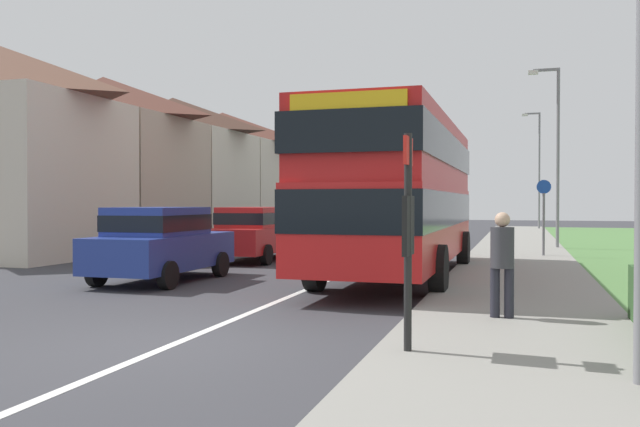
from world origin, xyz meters
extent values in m
plane|color=#38383D|center=(0.00, 0.00, 0.00)|extent=(120.00, 120.00, 0.00)
cube|color=silver|center=(0.00, 8.00, 0.00)|extent=(0.14, 60.00, 0.01)
cube|color=gray|center=(4.20, 6.00, 0.06)|extent=(3.20, 68.00, 0.12)
cube|color=red|center=(1.48, 7.96, 1.32)|extent=(2.50, 9.95, 1.65)
cube|color=red|center=(1.48, 7.96, 2.92)|extent=(2.45, 9.76, 1.55)
cube|color=black|center=(1.48, 7.96, 1.65)|extent=(2.52, 10.00, 0.76)
cube|color=black|center=(1.48, 7.96, 3.00)|extent=(2.52, 10.00, 0.72)
cube|color=gold|center=(1.48, 3.04, 3.42)|extent=(2.00, 0.08, 0.44)
cylinder|color=black|center=(0.23, 11.05, 0.50)|extent=(0.30, 1.00, 1.00)
cylinder|color=black|center=(2.73, 11.05, 0.50)|extent=(0.30, 1.00, 1.00)
cylinder|color=black|center=(0.23, 5.23, 0.50)|extent=(0.30, 1.00, 1.00)
cylinder|color=black|center=(2.73, 5.23, 0.50)|extent=(0.30, 1.00, 1.00)
cube|color=navy|center=(-3.61, 5.76, 0.68)|extent=(1.76, 4.00, 0.77)
cube|color=navy|center=(-3.61, 5.56, 1.38)|extent=(1.55, 2.20, 0.63)
cube|color=black|center=(-3.61, 5.56, 1.35)|extent=(1.59, 2.22, 0.35)
cylinder|color=black|center=(-4.48, 7.01, 0.30)|extent=(0.20, 0.60, 0.60)
cylinder|color=black|center=(-2.75, 7.01, 0.30)|extent=(0.20, 0.60, 0.60)
cylinder|color=black|center=(-4.48, 4.52, 0.30)|extent=(0.20, 0.60, 0.60)
cylinder|color=black|center=(-2.75, 4.52, 0.30)|extent=(0.20, 0.60, 0.60)
cube|color=#B21E1E|center=(-3.60, 11.37, 0.67)|extent=(1.76, 4.45, 0.75)
cube|color=#B21E1E|center=(-3.60, 11.15, 1.35)|extent=(1.54, 2.45, 0.61)
cube|color=black|center=(-3.60, 11.15, 1.32)|extent=(1.58, 2.47, 0.34)
cylinder|color=black|center=(-4.46, 12.75, 0.30)|extent=(0.20, 0.60, 0.60)
cylinder|color=black|center=(-2.74, 12.75, 0.30)|extent=(0.20, 0.60, 0.60)
cylinder|color=black|center=(-4.46, 9.99, 0.30)|extent=(0.20, 0.60, 0.60)
cylinder|color=black|center=(-2.74, 9.99, 0.30)|extent=(0.20, 0.60, 0.60)
cube|color=slate|center=(-3.66, 16.99, 0.68)|extent=(1.80, 4.53, 0.76)
cube|color=slate|center=(-3.66, 16.76, 1.37)|extent=(1.58, 2.49, 0.62)
cube|color=black|center=(-3.66, 16.76, 1.34)|extent=(1.62, 2.52, 0.35)
cylinder|color=black|center=(-4.54, 18.39, 0.30)|extent=(0.20, 0.60, 0.60)
cylinder|color=black|center=(-2.78, 18.39, 0.30)|extent=(0.20, 0.60, 0.60)
cylinder|color=black|center=(-4.54, 15.59, 0.30)|extent=(0.20, 0.60, 0.60)
cylinder|color=black|center=(-2.78, 15.59, 0.30)|extent=(0.20, 0.60, 0.60)
cube|color=black|center=(-3.66, 22.28, 0.70)|extent=(1.82, 4.49, 0.79)
cube|color=black|center=(-3.66, 22.05, 1.42)|extent=(1.60, 2.47, 0.65)
cube|color=black|center=(-3.66, 22.05, 1.38)|extent=(1.63, 2.50, 0.36)
cylinder|color=black|center=(-4.55, 23.67, 0.30)|extent=(0.20, 0.60, 0.60)
cylinder|color=black|center=(-2.77, 23.67, 0.30)|extent=(0.20, 0.60, 0.60)
cylinder|color=black|center=(-4.55, 20.88, 0.30)|extent=(0.20, 0.60, 0.60)
cylinder|color=black|center=(-2.77, 20.88, 0.30)|extent=(0.20, 0.60, 0.60)
cylinder|color=#23232D|center=(3.88, 2.47, 0.42)|extent=(0.14, 0.14, 0.85)
cylinder|color=#23232D|center=(4.08, 2.47, 0.42)|extent=(0.14, 0.14, 0.85)
cylinder|color=#333338|center=(3.98, 2.47, 1.15)|extent=(0.34, 0.34, 0.60)
sphere|color=tan|center=(3.98, 2.47, 1.56)|extent=(0.22, 0.22, 0.22)
cylinder|color=black|center=(3.00, -0.06, 1.30)|extent=(0.09, 0.09, 2.60)
cube|color=red|center=(3.00, -0.06, 2.40)|extent=(0.04, 0.44, 0.32)
cube|color=black|center=(3.00, -0.04, 1.55)|extent=(0.06, 0.52, 0.68)
cylinder|color=slate|center=(4.95, 14.43, 1.05)|extent=(0.08, 0.08, 2.10)
cylinder|color=blue|center=(4.95, 14.43, 2.30)|extent=(0.44, 0.03, 0.44)
cylinder|color=slate|center=(5.58, 18.51, 3.41)|extent=(0.12, 0.12, 6.83)
cube|color=slate|center=(5.13, 18.51, 6.78)|extent=(0.90, 0.10, 0.10)
cube|color=silver|center=(4.68, 18.51, 6.71)|extent=(0.36, 0.20, 0.14)
cylinder|color=slate|center=(5.41, 36.58, 3.77)|extent=(0.12, 0.12, 7.53)
cube|color=slate|center=(4.96, 36.58, 7.48)|extent=(0.90, 0.10, 0.10)
cube|color=silver|center=(4.51, 36.58, 7.41)|extent=(0.36, 0.20, 0.14)
cube|color=beige|center=(-12.16, 10.00, 2.59)|extent=(7.00, 5.49, 5.19)
cube|color=tan|center=(-12.16, 15.60, 2.59)|extent=(7.00, 5.49, 5.19)
pyramid|color=brown|center=(-12.16, 15.60, 6.07)|extent=(7.00, 5.49, 1.77)
cube|color=beige|center=(-12.16, 21.21, 2.59)|extent=(7.00, 5.49, 5.19)
pyramid|color=#4C3328|center=(-12.16, 21.21, 6.07)|extent=(7.00, 5.49, 1.77)
cube|color=beige|center=(-12.16, 26.82, 2.59)|extent=(7.00, 5.49, 5.19)
pyramid|color=brown|center=(-12.16, 26.82, 6.07)|extent=(7.00, 5.49, 1.77)
camera|label=1|loc=(4.21, -7.45, 1.82)|focal=36.65mm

